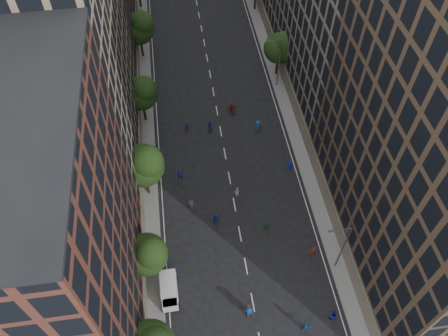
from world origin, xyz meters
name	(u,v)px	position (x,y,z in m)	size (l,w,h in m)	color
ground	(217,113)	(0.00, 40.00, 0.00)	(240.00, 240.00, 0.00)	black
sidewalk_left	(140,88)	(-12.00, 47.50, 0.07)	(4.00, 105.00, 0.15)	slate
sidewalk_right	(281,75)	(12.00, 47.50, 0.07)	(4.00, 105.00, 0.15)	slate
bldg_left_a	(41,244)	(-19.00, 11.00, 15.00)	(14.00, 22.00, 30.00)	#582D21
bldg_left_b	(60,54)	(-19.00, 35.00, 17.00)	(14.00, 26.00, 34.00)	#8F785D
tree_left_1	(148,254)	(-11.02, 13.86, 5.55)	(4.80, 4.80, 8.21)	black
tree_left_2	(144,164)	(-10.99, 25.83, 6.36)	(5.60, 5.60, 9.45)	black
tree_left_3	(142,92)	(-11.02, 39.85, 5.82)	(5.00, 5.00, 8.58)	black
tree_left_4	(139,27)	(-11.00, 55.84, 6.10)	(5.40, 5.40, 9.08)	black
tree_right_a	(280,47)	(11.38, 47.85, 5.63)	(5.00, 5.00, 8.39)	black
streetlamp_near	(342,246)	(10.37, 12.00, 5.17)	(2.64, 0.22, 9.06)	#595B60
streetlamp_far	(278,61)	(10.37, 45.00, 5.17)	(2.64, 0.22, 9.06)	#595B60
cargo_van	(169,290)	(-9.30, 11.32, 1.19)	(2.03, 4.27, 2.26)	white
skater_2	(332,315)	(8.32, 5.96, 0.93)	(0.91, 0.71, 1.86)	#11128D
skater_3	(249,312)	(-0.76, 7.61, 0.92)	(1.19, 0.69, 1.85)	#13329D
skater_4	(175,272)	(-8.50, 13.65, 0.77)	(0.90, 0.38, 1.54)	#1632B8
skater_5	(305,327)	(5.01, 5.24, 0.77)	(1.43, 0.46, 1.54)	#134DA1
skater_6	(248,309)	(-0.74, 8.06, 0.79)	(0.78, 0.51, 1.59)	maroon
skater_7	(313,251)	(8.27, 13.88, 0.88)	(0.64, 0.42, 1.76)	maroon
skater_8	(237,192)	(0.51, 23.80, 0.90)	(0.88, 0.68, 1.81)	#B9B9B5
skater_9	(191,205)	(-5.72, 22.70, 0.82)	(1.06, 0.61, 1.64)	#46474C
skater_10	(267,227)	(3.43, 18.05, 0.86)	(1.01, 0.42, 1.73)	#206C40
skater_11	(216,219)	(-2.82, 20.13, 0.84)	(1.56, 0.50, 1.69)	navy
skater_12	(289,166)	(8.50, 27.26, 0.87)	(0.85, 0.56, 1.75)	#13239E
skater_13	(180,175)	(-6.81, 27.78, 0.93)	(0.68, 0.45, 1.87)	#1618B4
skater_14	(209,127)	(-1.69, 36.12, 0.97)	(0.94, 0.74, 1.94)	#123196
skater_15	(258,126)	(5.57, 35.38, 0.95)	(1.22, 0.70, 1.89)	#1449A9
skater_16	(187,127)	(-5.06, 36.82, 0.84)	(0.99, 0.41, 1.69)	#1642B3
skater_17	(232,109)	(2.29, 39.66, 0.93)	(1.73, 0.55, 1.87)	#A31B1B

